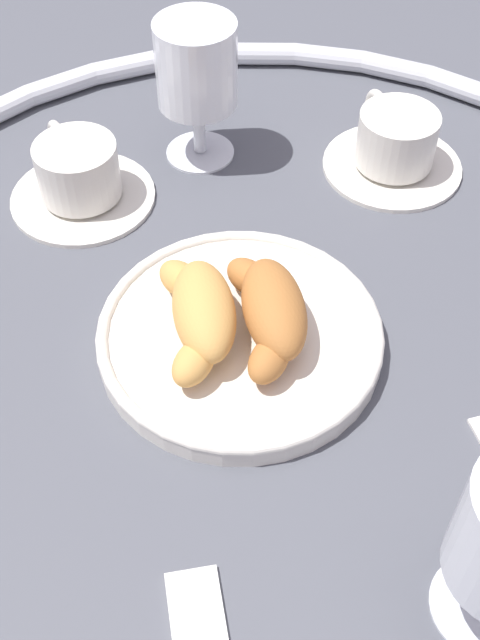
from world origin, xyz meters
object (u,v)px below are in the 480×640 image
object	(u,v)px
coffee_cup_near	(79,176)
pastry_plate	(240,335)
coffee_cup_far	(395,145)
croissant_small	(200,313)
juice_glass_left	(196,69)
sugar_packet	(196,607)
croissant_large	(272,310)

from	to	relation	value
coffee_cup_near	pastry_plate	bearing A→B (deg)	-156.32
pastry_plate	coffee_cup_near	world-z (taller)	coffee_cup_near
coffee_cup_far	croissant_small	bearing A→B (deg)	125.58
croissant_small	coffee_cup_far	size ratio (longest dim) A/B	1.00
juice_glass_left	sugar_packet	world-z (taller)	juice_glass_left
sugar_packet	croissant_small	bearing A→B (deg)	-9.31
coffee_cup_near	juice_glass_left	xyz separation A→B (m)	(0.04, -0.12, 0.07)
croissant_large	pastry_plate	bearing A→B (deg)	75.88
pastry_plate	croissant_large	xyz separation A→B (m)	(-0.01, -0.02, 0.03)
croissant_small	sugar_packet	bearing A→B (deg)	164.65
pastry_plate	coffee_cup_far	distance (m)	0.27
coffee_cup_near	juice_glass_left	distance (m)	0.15
croissant_large	coffee_cup_near	distance (m)	0.25
croissant_large	coffee_cup_far	bearing A→B (deg)	-45.14
croissant_small	coffee_cup_near	bearing A→B (deg)	17.11
coffee_cup_near	sugar_packet	xyz separation A→B (m)	(-0.41, -0.01, -0.02)
pastry_plate	croissant_large	distance (m)	0.04
juice_glass_left	croissant_small	bearing A→B (deg)	166.00
pastry_plate	coffee_cup_far	xyz separation A→B (m)	(0.18, -0.21, 0.01)
coffee_cup_near	coffee_cup_far	world-z (taller)	same
pastry_plate	croissant_large	bearing A→B (deg)	-104.12
pastry_plate	sugar_packet	size ratio (longest dim) A/B	4.54
juice_glass_left	sugar_packet	size ratio (longest dim) A/B	2.80
coffee_cup_near	croissant_small	bearing A→B (deg)	-162.89
pastry_plate	sugar_packet	distance (m)	0.22
croissant_large	coffee_cup_near	xyz separation A→B (m)	(0.22, 0.12, -0.01)
croissant_small	coffee_cup_far	distance (m)	0.29
croissant_large	sugar_packet	world-z (taller)	croissant_large
coffee_cup_far	juice_glass_left	distance (m)	0.20
sugar_packet	croissant_large	bearing A→B (deg)	-23.68
juice_glass_left	pastry_plate	bearing A→B (deg)	173.01
croissant_large	croissant_small	distance (m)	0.06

